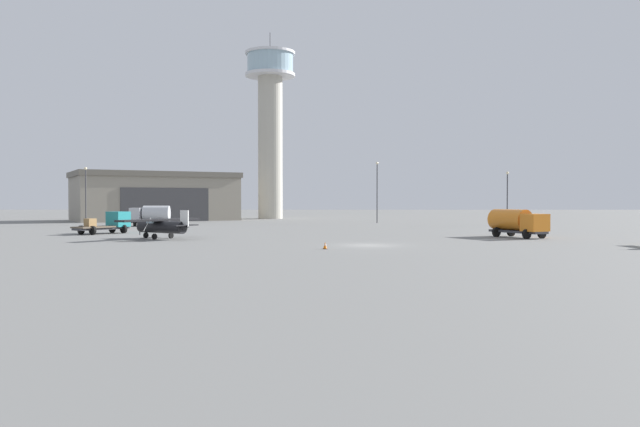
{
  "coord_description": "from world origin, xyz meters",
  "views": [
    {
      "loc": [
        -3.3,
        -54.42,
        3.88
      ],
      "look_at": [
        -4.39,
        15.83,
        2.39
      ],
      "focal_mm": 35.68,
      "sensor_mm": 36.0,
      "label": 1
    }
  ],
  "objects": [
    {
      "name": "airplane_black",
      "position": [
        -20.02,
        8.52,
        1.35
      ],
      "size": [
        7.44,
        8.9,
        2.89
      ],
      "rotation": [
        0.0,
        0.0,
        2.55
      ],
      "color": "black",
      "rests_on": "ground_plane"
    },
    {
      "name": "truck_fuel_tanker_orange",
      "position": [
        16.04,
        11.56,
        1.63
      ],
      "size": [
        5.06,
        6.89,
        2.91
      ],
      "rotation": [
        0.0,
        0.0,
        5.2
      ],
      "color": "#38383D",
      "rests_on": "ground_plane"
    },
    {
      "name": "hangar",
      "position": [
        -36.88,
        66.49,
        4.56
      ],
      "size": [
        34.22,
        29.53,
        9.09
      ],
      "rotation": [
        0.0,
        0.0,
        -1.06
      ],
      "color": "gray",
      "rests_on": "ground_plane"
    },
    {
      "name": "light_post_west",
      "position": [
        -40.83,
        42.6,
        5.31
      ],
      "size": [
        0.44,
        0.44,
        8.94
      ],
      "color": "#38383D",
      "rests_on": "ground_plane"
    },
    {
      "name": "light_post_north",
      "position": [
        24.34,
        44.89,
        4.98
      ],
      "size": [
        0.44,
        0.44,
        8.31
      ],
      "color": "#38383D",
      "rests_on": "ground_plane"
    },
    {
      "name": "light_post_east",
      "position": [
        4.71,
        53.33,
        6.04
      ],
      "size": [
        0.44,
        0.44,
        10.36
      ],
      "color": "#38383D",
      "rests_on": "ground_plane"
    },
    {
      "name": "ground_plane",
      "position": [
        0.0,
        0.0,
        0.0
      ],
      "size": [
        400.0,
        400.0,
        0.0
      ],
      "primitive_type": "plane",
      "color": "slate"
    },
    {
      "name": "control_tower",
      "position": [
        -15.66,
        77.27,
        21.34
      ],
      "size": [
        10.29,
        10.29,
        38.49
      ],
      "color": "#B2AD9E",
      "rests_on": "ground_plane"
    },
    {
      "name": "truck_flatbed_teal",
      "position": [
        -28.9,
        18.74,
        1.23
      ],
      "size": [
        5.43,
        6.76,
        2.52
      ],
      "rotation": [
        0.0,
        0.0,
        1.01
      ],
      "color": "#38383D",
      "rests_on": "ground_plane"
    },
    {
      "name": "traffic_cone_near_left",
      "position": [
        -3.68,
        -4.25,
        0.27
      ],
      "size": [
        0.36,
        0.36,
        0.56
      ],
      "color": "black",
      "rests_on": "ground_plane"
    },
    {
      "name": "truck_fuel_tanker_silver",
      "position": [
        -30.01,
        39.65,
        1.69
      ],
      "size": [
        5.77,
        3.51,
        3.04
      ],
      "rotation": [
        0.0,
        0.0,
        3.2
      ],
      "color": "#38383D",
      "rests_on": "ground_plane"
    }
  ]
}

